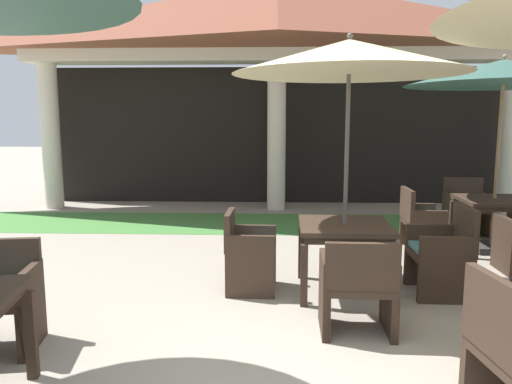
{
  "coord_description": "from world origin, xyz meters",
  "views": [
    {
      "loc": [
        -0.05,
        -2.73,
        1.8
      ],
      "look_at": [
        -0.25,
        2.73,
        0.99
      ],
      "focal_mm": 34.08,
      "sensor_mm": 36.0,
      "label": 1
    }
  ],
  "objects_px": {
    "patio_table_near_foreground": "(345,233)",
    "patio_chair_mid_left_north": "(467,209)",
    "patio_umbrella_near_foreground": "(349,59)",
    "patio_chair_mid_left_west": "(420,222)",
    "patio_umbrella_mid_left": "(504,74)",
    "patio_table_mid_left": "(494,206)",
    "patio_chair_near_foreground_west": "(249,253)",
    "patio_chair_near_foreground_south": "(358,286)",
    "patio_chair_near_foreground_east": "(443,254)"
  },
  "relations": [
    {
      "from": "patio_chair_mid_left_west",
      "to": "patio_umbrella_near_foreground",
      "type": "bearing_deg",
      "value": -35.11
    },
    {
      "from": "patio_umbrella_near_foreground",
      "to": "patio_chair_near_foreground_east",
      "type": "bearing_deg",
      "value": -1.53
    },
    {
      "from": "patio_chair_near_foreground_west",
      "to": "patio_table_mid_left",
      "type": "bearing_deg",
      "value": 118.72
    },
    {
      "from": "patio_chair_near_foreground_west",
      "to": "patio_chair_near_foreground_south",
      "type": "xyz_separation_m",
      "value": [
        0.98,
        -1.03,
        0.0
      ]
    },
    {
      "from": "patio_umbrella_near_foreground",
      "to": "patio_chair_near_foreground_south",
      "type": "distance_m",
      "value": 2.24
    },
    {
      "from": "patio_table_near_foreground",
      "to": "patio_chair_mid_left_west",
      "type": "relative_size",
      "value": 1.11
    },
    {
      "from": "patio_chair_near_foreground_south",
      "to": "patio_chair_mid_left_west",
      "type": "height_order",
      "value": "patio_chair_mid_left_west"
    },
    {
      "from": "patio_umbrella_near_foreground",
      "to": "patio_table_mid_left",
      "type": "distance_m",
      "value": 3.37
    },
    {
      "from": "patio_table_near_foreground",
      "to": "patio_umbrella_mid_left",
      "type": "distance_m",
      "value": 3.37
    },
    {
      "from": "patio_table_near_foreground",
      "to": "patio_chair_near_foreground_south",
      "type": "xyz_separation_m",
      "value": [
        -0.03,
        -1.01,
        -0.23
      ]
    },
    {
      "from": "patio_table_mid_left",
      "to": "patio_chair_mid_left_north",
      "type": "xyz_separation_m",
      "value": [
        0.03,
        0.99,
        -0.22
      ]
    },
    {
      "from": "patio_umbrella_mid_left",
      "to": "patio_chair_near_foreground_west",
      "type": "bearing_deg",
      "value": -152.81
    },
    {
      "from": "patio_umbrella_mid_left",
      "to": "patio_chair_mid_left_north",
      "type": "height_order",
      "value": "patio_umbrella_mid_left"
    },
    {
      "from": "patio_umbrella_mid_left",
      "to": "patio_chair_mid_left_west",
      "type": "height_order",
      "value": "patio_umbrella_mid_left"
    },
    {
      "from": "patio_chair_mid_left_west",
      "to": "patio_chair_near_foreground_west",
      "type": "bearing_deg",
      "value": -51.7
    },
    {
      "from": "patio_chair_near_foreground_west",
      "to": "patio_chair_mid_left_north",
      "type": "bearing_deg",
      "value": 130.47
    },
    {
      "from": "patio_umbrella_mid_left",
      "to": "patio_chair_mid_left_north",
      "type": "distance_m",
      "value": 2.22
    },
    {
      "from": "patio_chair_near_foreground_south",
      "to": "patio_umbrella_mid_left",
      "type": "height_order",
      "value": "patio_umbrella_mid_left"
    },
    {
      "from": "patio_umbrella_near_foreground",
      "to": "patio_table_mid_left",
      "type": "relative_size",
      "value": 2.86
    },
    {
      "from": "patio_chair_near_foreground_west",
      "to": "patio_chair_mid_left_west",
      "type": "xyz_separation_m",
      "value": [
        2.31,
        1.72,
        -0.01
      ]
    },
    {
      "from": "patio_chair_near_foreground_south",
      "to": "patio_table_mid_left",
      "type": "bearing_deg",
      "value": 51.14
    },
    {
      "from": "patio_chair_near_foreground_west",
      "to": "patio_chair_near_foreground_east",
      "type": "distance_m",
      "value": 2.02
    },
    {
      "from": "patio_chair_near_foreground_south",
      "to": "patio_chair_mid_left_west",
      "type": "bearing_deg",
      "value": 65.79
    },
    {
      "from": "patio_umbrella_mid_left",
      "to": "patio_table_near_foreground",
      "type": "bearing_deg",
      "value": -143.11
    },
    {
      "from": "patio_umbrella_near_foreground",
      "to": "patio_umbrella_mid_left",
      "type": "relative_size",
      "value": 1.0
    },
    {
      "from": "patio_chair_near_foreground_west",
      "to": "patio_chair_mid_left_north",
      "type": "xyz_separation_m",
      "value": [
        3.33,
        2.69,
        0.01
      ]
    },
    {
      "from": "patio_umbrella_mid_left",
      "to": "patio_table_mid_left",
      "type": "bearing_deg",
      "value": 0.0
    },
    {
      "from": "patio_umbrella_near_foreground",
      "to": "patio_umbrella_mid_left",
      "type": "height_order",
      "value": "patio_umbrella_mid_left"
    },
    {
      "from": "patio_chair_near_foreground_south",
      "to": "patio_chair_mid_left_west",
      "type": "xyz_separation_m",
      "value": [
        1.33,
        2.76,
        -0.01
      ]
    },
    {
      "from": "patio_umbrella_near_foreground",
      "to": "patio_chair_mid_left_west",
      "type": "distance_m",
      "value": 2.96
    },
    {
      "from": "patio_chair_near_foreground_east",
      "to": "patio_table_near_foreground",
      "type": "bearing_deg",
      "value": 90.0
    },
    {
      "from": "patio_chair_near_foreground_east",
      "to": "patio_umbrella_mid_left",
      "type": "bearing_deg",
      "value": -34.68
    },
    {
      "from": "patio_table_near_foreground",
      "to": "patio_umbrella_mid_left",
      "type": "bearing_deg",
      "value": 36.89
    },
    {
      "from": "patio_chair_mid_left_west",
      "to": "patio_chair_near_foreground_south",
      "type": "bearing_deg",
      "value": -24.19
    },
    {
      "from": "patio_table_mid_left",
      "to": "patio_chair_mid_left_north",
      "type": "distance_m",
      "value": 1.02
    },
    {
      "from": "patio_table_mid_left",
      "to": "patio_chair_mid_left_west",
      "type": "bearing_deg",
      "value": 178.44
    },
    {
      "from": "patio_umbrella_near_foreground",
      "to": "patio_chair_near_foreground_south",
      "type": "height_order",
      "value": "patio_umbrella_near_foreground"
    },
    {
      "from": "patio_chair_near_foreground_west",
      "to": "patio_table_mid_left",
      "type": "xyz_separation_m",
      "value": [
        3.3,
        1.7,
        0.23
      ]
    },
    {
      "from": "patio_chair_near_foreground_west",
      "to": "patio_chair_mid_left_west",
      "type": "height_order",
      "value": "patio_chair_mid_left_west"
    },
    {
      "from": "patio_chair_mid_left_north",
      "to": "patio_chair_near_foreground_west",
      "type": "bearing_deg",
      "value": 40.49
    },
    {
      "from": "patio_umbrella_mid_left",
      "to": "patio_umbrella_near_foreground",
      "type": "bearing_deg",
      "value": -143.11
    },
    {
      "from": "patio_table_near_foreground",
      "to": "patio_chair_near_foreground_south",
      "type": "bearing_deg",
      "value": -91.53
    },
    {
      "from": "patio_chair_near_foreground_west",
      "to": "patio_chair_near_foreground_south",
      "type": "bearing_deg",
      "value": 44.96
    },
    {
      "from": "patio_chair_near_foreground_east",
      "to": "patio_table_mid_left",
      "type": "xyz_separation_m",
      "value": [
        1.28,
        1.75,
        0.21
      ]
    },
    {
      "from": "patio_chair_near_foreground_south",
      "to": "patio_table_near_foreground",
      "type": "bearing_deg",
      "value": 90.0
    },
    {
      "from": "patio_table_near_foreground",
      "to": "patio_chair_mid_left_north",
      "type": "relative_size",
      "value": 1.08
    },
    {
      "from": "patio_table_near_foreground",
      "to": "patio_table_mid_left",
      "type": "height_order",
      "value": "same"
    },
    {
      "from": "patio_umbrella_near_foreground",
      "to": "patio_chair_near_foreground_west",
      "type": "distance_m",
      "value": 2.24
    },
    {
      "from": "patio_chair_near_foreground_east",
      "to": "patio_chair_mid_left_west",
      "type": "height_order",
      "value": "patio_chair_near_foreground_east"
    },
    {
      "from": "patio_umbrella_near_foreground",
      "to": "patio_chair_near_foreground_east",
      "type": "distance_m",
      "value": 2.22
    }
  ]
}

